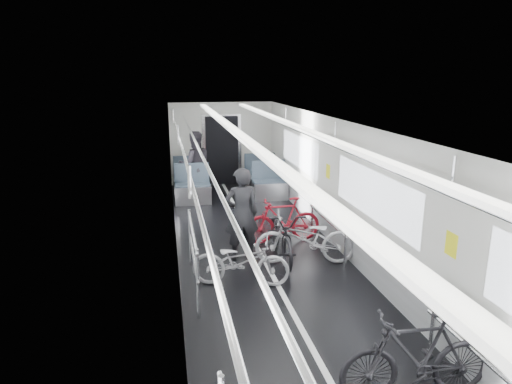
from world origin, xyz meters
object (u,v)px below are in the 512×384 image
(bike_left_far, at_px, (241,261))
(bike_right_mid, at_px, (306,239))
(bike_right_far, at_px, (283,220))
(person_seated, at_px, (195,165))
(person_standing, at_px, (241,214))
(bike_right_near, at_px, (417,356))
(bike_aisle, at_px, (282,233))

(bike_left_far, distance_m, bike_right_mid, 1.37)
(bike_right_far, xyz_separation_m, person_seated, (-1.44, 3.62, 0.44))
(bike_right_mid, distance_m, person_standing, 1.19)
(bike_right_mid, bearing_deg, bike_left_far, -54.14)
(bike_left_far, height_order, person_seated, person_seated)
(bike_right_near, xyz_separation_m, person_seated, (-1.63, 8.17, 0.41))
(bike_aisle, xyz_separation_m, person_standing, (-0.70, 0.10, 0.36))
(person_seated, bearing_deg, bike_left_far, 87.53)
(bike_left_far, xyz_separation_m, person_seated, (-0.33, 5.31, 0.49))
(bike_left_far, height_order, bike_right_mid, bike_right_mid)
(bike_right_far, height_order, bike_aisle, bike_aisle)
(bike_right_near, bearing_deg, bike_right_far, -174.03)
(bike_right_far, bearing_deg, bike_left_far, -35.99)
(person_seated, bearing_deg, bike_right_mid, 102.27)
(bike_right_mid, height_order, person_standing, person_standing)
(bike_left_far, bearing_deg, bike_aisle, -28.58)
(bike_right_near, bearing_deg, bike_aisle, -170.13)
(bike_right_far, xyz_separation_m, bike_aisle, (-0.23, -0.77, 0.02))
(bike_right_near, xyz_separation_m, bike_aisle, (-0.42, 3.78, -0.01))
(person_standing, bearing_deg, bike_right_far, -147.89)
(bike_left_far, bearing_deg, bike_right_near, -140.00)
(bike_aisle, relative_size, person_standing, 1.07)
(bike_right_near, relative_size, bike_right_far, 1.06)
(bike_right_near, distance_m, bike_aisle, 3.80)
(bike_left_far, distance_m, person_seated, 5.34)
(bike_right_near, relative_size, person_seated, 0.90)
(bike_right_mid, distance_m, bike_right_far, 1.10)
(person_seated, bearing_deg, person_standing, 90.80)
(bike_left_far, bearing_deg, bike_right_far, -17.82)
(bike_left_far, relative_size, person_seated, 0.85)
(bike_right_mid, relative_size, bike_aisle, 0.98)
(bike_right_mid, relative_size, person_standing, 1.04)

